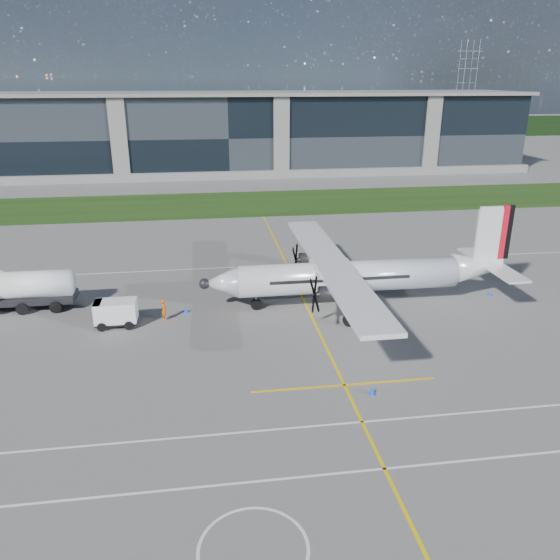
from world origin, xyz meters
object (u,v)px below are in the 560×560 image
at_px(ground_crew_person, 164,308).
at_px(safety_cone_portwing, 372,391).
at_px(safety_cone_tail, 490,293).
at_px(baggage_tug, 116,313).
at_px(turboprop_aircraft, 360,258).
at_px(safety_cone_fwd, 186,310).
at_px(pylon_east, 466,87).
at_px(fuel_tanker_truck, 15,291).
at_px(safety_cone_stbdwing, 306,252).

bearing_deg(ground_crew_person, safety_cone_portwing, -145.08).
xyz_separation_m(safety_cone_portwing, safety_cone_tail, (15.38, 14.26, 0.00)).
bearing_deg(baggage_tug, safety_cone_portwing, -36.37).
distance_m(turboprop_aircraft, safety_cone_fwd, 15.24).
bearing_deg(safety_cone_portwing, safety_cone_fwd, 129.15).
relative_size(baggage_tug, safety_cone_portwing, 6.84).
height_order(pylon_east, baggage_tug, pylon_east).
distance_m(safety_cone_portwing, safety_cone_tail, 20.98).
bearing_deg(safety_cone_portwing, pylon_east, 62.87).
relative_size(fuel_tanker_truck, ground_crew_person, 4.34).
relative_size(ground_crew_person, safety_cone_tail, 4.05).
bearing_deg(turboprop_aircraft, fuel_tanker_truck, 174.09).
relative_size(safety_cone_portwing, safety_cone_stbdwing, 1.00).
distance_m(fuel_tanker_truck, baggage_tug, 9.89).
bearing_deg(safety_cone_tail, baggage_tug, -176.94).
height_order(fuel_tanker_truck, baggage_tug, fuel_tanker_truck).
xyz_separation_m(safety_cone_portwing, safety_cone_stbdwing, (1.18, 28.55, 0.00)).
relative_size(pylon_east, fuel_tanker_truck, 3.42).
relative_size(turboprop_aircraft, fuel_tanker_truck, 3.14).
height_order(pylon_east, turboprop_aircraft, pylon_east).
distance_m(turboprop_aircraft, baggage_tug, 20.38).
height_order(ground_crew_person, safety_cone_fwd, ground_crew_person).
distance_m(pylon_east, safety_cone_fwd, 170.74).
bearing_deg(pylon_east, safety_cone_portwing, -117.13).
bearing_deg(fuel_tanker_truck, safety_cone_fwd, -10.95).
distance_m(baggage_tug, safety_cone_stbdwing, 24.25).
relative_size(turboprop_aircraft, safety_cone_fwd, 55.15).
xyz_separation_m(turboprop_aircraft, safety_cone_stbdwing, (-1.89, 14.48, -3.89)).
bearing_deg(safety_cone_stbdwing, fuel_tanker_truck, -156.90).
relative_size(pylon_east, safety_cone_tail, 60.00).
xyz_separation_m(turboprop_aircraft, safety_cone_fwd, (-14.73, 0.25, -3.89)).
relative_size(ground_crew_person, safety_cone_portwing, 4.05).
height_order(fuel_tanker_truck, safety_cone_stbdwing, fuel_tanker_truck).
xyz_separation_m(fuel_tanker_truck, safety_cone_portwing, (25.78, -17.05, -1.40)).
relative_size(ground_crew_person, safety_cone_fwd, 4.05).
distance_m(turboprop_aircraft, safety_cone_stbdwing, 15.11).
xyz_separation_m(pylon_east, safety_cone_stbdwing, (-79.38, -128.70, -14.75)).
height_order(pylon_east, ground_crew_person, pylon_east).
height_order(ground_crew_person, safety_cone_tail, ground_crew_person).
xyz_separation_m(safety_cone_fwd, safety_cone_stbdwing, (12.84, 14.23, 0.00)).
relative_size(fuel_tanker_truck, safety_cone_stbdwing, 17.56).
relative_size(baggage_tug, ground_crew_person, 1.69).
bearing_deg(ground_crew_person, safety_cone_fwd, -63.04).
bearing_deg(safety_cone_portwing, safety_cone_tail, 42.83).
distance_m(pylon_east, safety_cone_stbdwing, 151.93).
bearing_deg(turboprop_aircraft, pylon_east, 61.58).
xyz_separation_m(fuel_tanker_truck, safety_cone_tail, (41.16, -2.79, -1.40)).
distance_m(pylon_east, safety_cone_tail, 157.83).
height_order(turboprop_aircraft, safety_cone_portwing, turboprop_aircraft).
distance_m(fuel_tanker_truck, safety_cone_stbdwing, 29.34).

